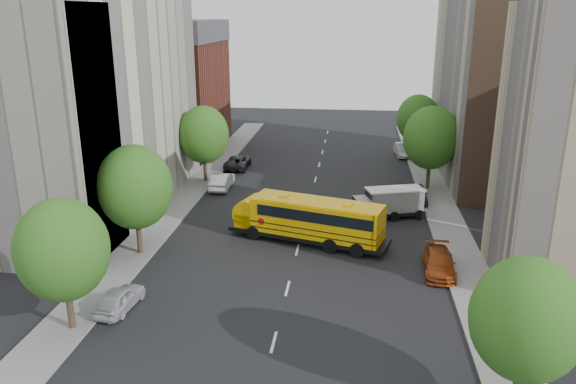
% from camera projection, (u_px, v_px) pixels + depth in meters
% --- Properties ---
extents(ground, '(120.00, 120.00, 0.00)m').
position_uv_depth(ground, '(300.00, 239.00, 42.38)').
color(ground, black).
rests_on(ground, ground).
extents(sidewalk_left, '(3.00, 80.00, 0.12)m').
position_uv_depth(sidewalk_left, '(173.00, 210.00, 48.39)').
color(sidewalk_left, slate).
rests_on(sidewalk_left, ground).
extents(sidewalk_right, '(3.00, 80.00, 0.12)m').
position_uv_depth(sidewalk_right, '(446.00, 222.00, 45.79)').
color(sidewalk_right, slate).
rests_on(sidewalk_right, ground).
extents(lane_markings, '(0.15, 64.00, 0.01)m').
position_uv_depth(lane_markings, '(311.00, 198.00, 51.83)').
color(lane_markings, silver).
rests_on(lane_markings, ground).
extents(building_left_cream, '(10.00, 26.00, 20.00)m').
position_uv_depth(building_left_cream, '(95.00, 92.00, 47.03)').
color(building_left_cream, beige).
rests_on(building_left_cream, ground).
extents(building_left_redbrick, '(10.00, 15.00, 13.00)m').
position_uv_depth(building_left_redbrick, '(177.00, 96.00, 68.90)').
color(building_left_redbrick, maroon).
rests_on(building_left_redbrick, ground).
extents(building_left_near, '(10.00, 7.00, 17.00)m').
position_uv_depth(building_left_near, '(27.00, 135.00, 37.56)').
color(building_left_near, tan).
rests_on(building_left_near, ground).
extents(building_right_far, '(10.00, 22.00, 18.00)m').
position_uv_depth(building_right_far, '(498.00, 89.00, 56.51)').
color(building_right_far, tan).
rests_on(building_right_far, ground).
extents(building_right_sidewall, '(10.10, 0.30, 18.00)m').
position_uv_depth(building_right_sidewall, '(529.00, 106.00, 46.11)').
color(building_right_sidewall, brown).
rests_on(building_right_sidewall, ground).
extents(street_tree_0, '(4.80, 4.80, 7.41)m').
position_uv_depth(street_tree_0, '(62.00, 250.00, 28.97)').
color(street_tree_0, '#38281C').
rests_on(street_tree_0, ground).
extents(street_tree_1, '(5.12, 5.12, 7.90)m').
position_uv_depth(street_tree_1, '(135.00, 187.00, 38.33)').
color(street_tree_1, '#38281C').
rests_on(street_tree_1, ground).
extents(street_tree_2, '(4.99, 4.99, 7.71)m').
position_uv_depth(street_tree_2, '(204.00, 135.00, 55.38)').
color(street_tree_2, '#38281C').
rests_on(street_tree_2, ground).
extents(street_tree_3, '(4.61, 4.61, 7.11)m').
position_uv_depth(street_tree_3, '(527.00, 320.00, 22.76)').
color(street_tree_3, '#38281C').
rests_on(street_tree_3, ground).
extents(street_tree_4, '(5.25, 5.25, 8.10)m').
position_uv_depth(street_tree_4, '(431.00, 138.00, 52.83)').
color(street_tree_4, '#38281C').
rests_on(street_tree_4, ground).
extents(street_tree_5, '(4.86, 4.86, 7.51)m').
position_uv_depth(street_tree_5, '(418.00, 119.00, 64.29)').
color(street_tree_5, '#38281C').
rests_on(street_tree_5, ground).
extents(school_bus, '(12.29, 6.10, 3.40)m').
position_uv_depth(school_bus, '(307.00, 218.00, 41.38)').
color(school_bus, black).
rests_on(school_bus, ground).
extents(safari_truck, '(6.17, 3.66, 2.50)m').
position_uv_depth(safari_truck, '(389.00, 202.00, 46.51)').
color(safari_truck, black).
rests_on(safari_truck, ground).
extents(parked_car_0, '(1.98, 4.07, 1.34)m').
position_uv_depth(parked_car_0, '(120.00, 299.00, 32.22)').
color(parked_car_0, silver).
rests_on(parked_car_0, ground).
extents(parked_car_1, '(1.71, 4.74, 1.55)m').
position_uv_depth(parked_car_1, '(222.00, 181.00, 54.33)').
color(parked_car_1, white).
rests_on(parked_car_1, ground).
extents(parked_car_2, '(2.40, 5.13, 1.42)m').
position_uv_depth(parked_car_2, '(238.00, 162.00, 61.53)').
color(parked_car_2, black).
rests_on(parked_car_2, ground).
extents(parked_car_3, '(2.18, 4.90, 1.40)m').
position_uv_depth(parked_car_3, '(439.00, 263.00, 36.78)').
color(parked_car_3, '#973D13').
rests_on(parked_car_3, ground).
extents(parked_car_4, '(1.83, 4.40, 1.49)m').
position_uv_depth(parked_car_4, '(417.00, 194.00, 50.60)').
color(parked_car_4, '#343054').
rests_on(parked_car_4, ground).
extents(parked_car_5, '(2.01, 4.73, 1.52)m').
position_uv_depth(parked_car_5, '(403.00, 150.00, 66.72)').
color(parked_car_5, '#A8A8A3').
rests_on(parked_car_5, ground).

